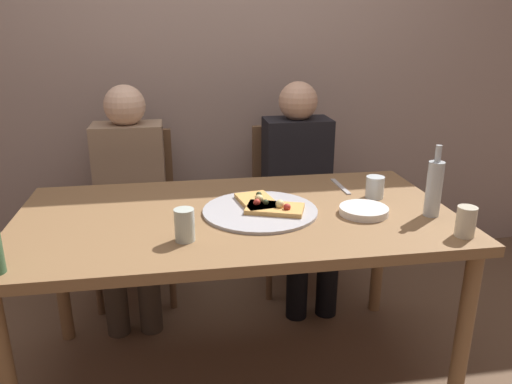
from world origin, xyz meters
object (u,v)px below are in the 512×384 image
Objects in this scene: pizza_tray at (260,211)px; tumbler_far at (466,222)px; guest_in_sweater at (130,190)px; guest_in_beanie at (300,182)px; pizza_slice_last at (258,202)px; plate_stack at (364,211)px; chair_left at (134,203)px; tumbler_near at (375,187)px; wine_glass at (185,225)px; dining_table at (236,230)px; chair_right at (293,195)px; table_knife at (340,186)px; pizza_slice_extra at (276,208)px; wine_bottle at (434,188)px.

tumbler_far is (0.66, -0.34, 0.05)m from pizza_tray.
guest_in_sweater is 1.00× the size of guest_in_beanie.
plate_stack is at bearing -19.89° from pizza_slice_last.
guest_in_beanie is (0.34, 0.71, -0.12)m from pizza_tray.
tumbler_near is at bearing 144.38° from chair_left.
guest_in_beanie reaches higher than wine_glass.
dining_table is 0.14m from pizza_slice_last.
pizza_slice_last is at bearing 43.20° from wine_glass.
tumbler_near is at bearing 102.22° from chair_right.
wine_glass is 1.14m from guest_in_beanie.
tumbler_far is 1.28m from chair_right.
guest_in_beanie is at bearing 7.46° from table_knife.
guest_in_beanie reaches higher than pizza_slice_extra.
tumbler_near is at bearing 21.22° from wine_glass.
plate_stack is at bearing -12.11° from pizza_tray.
pizza_tray is at bearing -5.10° from dining_table.
chair_right is at bearing 72.08° from pizza_slice_extra.
guest_in_sweater is at bearing 139.45° from tumbler_far.
pizza_slice_last is 0.78m from tumbler_far.
wine_bottle is 0.93m from guest_in_beanie.
pizza_slice_last is at bearing 123.48° from pizza_slice_extra.
pizza_slice_last is at bearing 163.05° from wine_bottle.
guest_in_beanie is (0.44, 0.70, -0.04)m from dining_table.
tumbler_near is at bearing 14.82° from pizza_slice_extra.
pizza_slice_extra is 0.34m from plate_stack.
guest_in_beanie is at bearing 105.09° from tumbler_near.
plate_stack is at bearing -122.96° from tumbler_near.
wine_bottle is 3.00× the size of tumbler_near.
dining_table is at bearing 169.23° from plate_stack.
guest_in_beanie is at bearing 93.70° from plate_stack.
pizza_slice_last is at bearing -176.17° from tumbler_near.
dining_table is at bearing 168.76° from wine_bottle.
dining_table is 8.95× the size of plate_stack.
pizza_slice_extra is (0.06, -0.03, 0.02)m from pizza_tray.
guest_in_beanie is at bearing -180.00° from guest_in_sweater.
tumbler_far reaches higher than pizza_tray.
table_knife is at bearing 24.99° from pizza_slice_last.
guest_in_sweater is at bearing 140.32° from plate_stack.
wine_glass is at bearing -136.80° from pizza_slice_last.
pizza_tray is 0.06m from pizza_slice_last.
tumbler_far reaches higher than tumbler_near.
wine_bottle is 1.49m from guest_in_sweater.
table_knife is at bearing 98.73° from guest_in_beanie.
guest_in_beanie is (0.64, 0.93, -0.17)m from wine_glass.
pizza_slice_last is at bearing 125.00° from chair_left.
tumbler_far is 0.12× the size of chair_left.
pizza_slice_last is 0.20× the size of guest_in_sweater.
table_knife is 1.08m from guest_in_sweater.
table_knife is at bearing 148.02° from chair_left.
tumbler_near is (0.51, 0.03, 0.02)m from pizza_slice_last.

